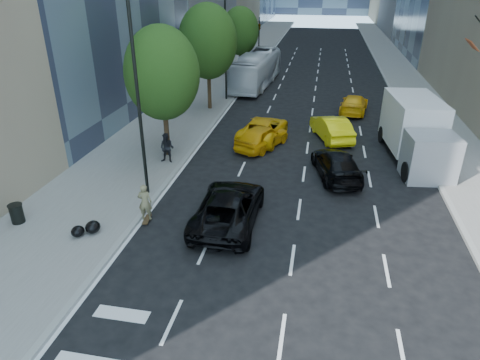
% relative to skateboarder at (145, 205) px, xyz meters
% --- Properties ---
extents(ground, '(160.00, 160.00, 0.00)m').
position_rel_skateboarder_xyz_m(ground, '(5.60, -1.62, -0.85)').
color(ground, black).
rests_on(ground, ground).
extents(sidewalk_left, '(6.00, 120.00, 0.15)m').
position_rel_skateboarder_xyz_m(sidewalk_left, '(-3.40, 28.38, -0.78)').
color(sidewalk_left, slate).
rests_on(sidewalk_left, ground).
extents(sidewalk_right, '(4.00, 120.00, 0.15)m').
position_rel_skateboarder_xyz_m(sidewalk_right, '(15.60, 28.38, -0.78)').
color(sidewalk_right, slate).
rests_on(sidewalk_right, ground).
extents(lamp_near, '(2.13, 0.22, 10.00)m').
position_rel_skateboarder_xyz_m(lamp_near, '(-0.72, 2.38, 4.96)').
color(lamp_near, black).
rests_on(lamp_near, sidewalk_left).
extents(lamp_far, '(2.13, 0.22, 10.00)m').
position_rel_skateboarder_xyz_m(lamp_far, '(-0.72, 20.38, 4.96)').
color(lamp_far, black).
rests_on(lamp_far, sidewalk_left).
extents(tree_near, '(4.20, 4.20, 7.46)m').
position_rel_skateboarder_xyz_m(tree_near, '(-1.60, 7.38, 4.12)').
color(tree_near, '#321E13').
rests_on(tree_near, sidewalk_left).
extents(tree_mid, '(4.50, 4.50, 7.99)m').
position_rel_skateboarder_xyz_m(tree_mid, '(-1.60, 17.38, 4.46)').
color(tree_mid, '#321E13').
rests_on(tree_mid, sidewalk_left).
extents(tree_far, '(3.90, 3.90, 6.92)m').
position_rel_skateboarder_xyz_m(tree_far, '(-1.60, 30.38, 3.77)').
color(tree_far, '#321E13').
rests_on(tree_far, sidewalk_left).
extents(traffic_signal, '(2.48, 0.53, 5.20)m').
position_rel_skateboarder_xyz_m(traffic_signal, '(-0.80, 38.38, 3.38)').
color(traffic_signal, black).
rests_on(traffic_signal, sidewalk_left).
extents(skateboarder, '(0.67, 0.48, 1.71)m').
position_rel_skateboarder_xyz_m(skateboarder, '(0.00, 0.00, 0.00)').
color(skateboarder, olive).
rests_on(skateboarder, ground).
extents(black_sedan_lincoln, '(2.59, 5.60, 1.56)m').
position_rel_skateboarder_xyz_m(black_sedan_lincoln, '(3.60, 0.63, -0.08)').
color(black_sedan_lincoln, black).
rests_on(black_sedan_lincoln, ground).
extents(black_sedan_mercedes, '(3.11, 5.27, 1.43)m').
position_rel_skateboarder_xyz_m(black_sedan_mercedes, '(8.29, 6.38, -0.14)').
color(black_sedan_mercedes, black).
rests_on(black_sedan_mercedes, ground).
extents(taxi_a, '(3.34, 4.71, 1.49)m').
position_rel_skateboarder_xyz_m(taxi_a, '(3.74, 9.88, -0.11)').
color(taxi_a, orange).
rests_on(taxi_a, ground).
extents(taxi_b, '(3.06, 4.94, 1.54)m').
position_rel_skateboarder_xyz_m(taxi_b, '(8.03, 12.38, -0.08)').
color(taxi_b, '#FFEA0D').
rests_on(taxi_b, ground).
extents(taxi_c, '(3.20, 5.59, 1.47)m').
position_rel_skateboarder_xyz_m(taxi_c, '(3.60, 11.38, -0.12)').
color(taxi_c, '#ECAD0C').
rests_on(taxi_c, ground).
extents(taxi_d, '(2.59, 4.95, 1.37)m').
position_rel_skateboarder_xyz_m(taxi_d, '(9.80, 18.88, -0.17)').
color(taxi_d, '#FFB90D').
rests_on(taxi_d, ground).
extents(city_bus, '(3.47, 11.47, 3.15)m').
position_rel_skateboarder_xyz_m(city_bus, '(0.80, 26.31, 0.72)').
color(city_bus, white).
rests_on(city_bus, ground).
extents(box_truck, '(3.38, 7.47, 3.45)m').
position_rel_skateboarder_xyz_m(box_truck, '(12.76, 9.71, 0.90)').
color(box_truck, silver).
rests_on(box_truck, ground).
extents(pedestrian_a, '(0.87, 0.69, 1.73)m').
position_rel_skateboarder_xyz_m(pedestrian_a, '(-1.20, 6.21, 0.16)').
color(pedestrian_a, black).
rests_on(pedestrian_a, sidewalk_left).
extents(pedestrian_b, '(1.09, 0.50, 1.81)m').
position_rel_skateboarder_xyz_m(pedestrian_b, '(-3.91, 16.38, 0.20)').
color(pedestrian_b, black).
rests_on(pedestrian_b, sidewalk_left).
extents(trash_can, '(0.55, 0.55, 0.83)m').
position_rel_skateboarder_xyz_m(trash_can, '(-5.38, -1.35, -0.29)').
color(trash_can, black).
rests_on(trash_can, sidewalk_left).
extents(garbage_bags, '(1.05, 1.01, 0.52)m').
position_rel_skateboarder_xyz_m(garbage_bags, '(-1.95, -1.64, -0.46)').
color(garbage_bags, black).
rests_on(garbage_bags, sidewalk_left).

